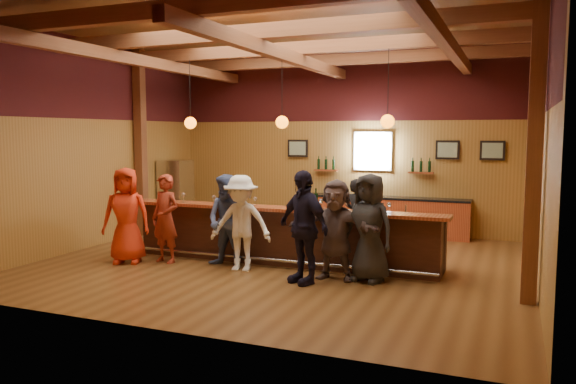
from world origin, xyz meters
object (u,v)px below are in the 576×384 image
object	(u,v)px
back_bar_cabinet	(386,216)
customer_white	(241,223)
ice_bucket	(301,201)
bar_counter	(286,235)
customer_orange	(126,215)
customer_redvest	(165,218)
bottle_a	(316,200)
customer_denim	(228,221)
stainless_fridge	(176,194)
customer_navy	(303,227)
bartender	(357,217)
customer_brown	(335,230)
customer_dark	(369,228)

from	to	relation	value
back_bar_cabinet	customer_white	world-z (taller)	customer_white
customer_white	ice_bucket	xyz separation A→B (m)	(0.89, 0.73, 0.37)
bar_counter	customer_orange	distance (m)	3.10
back_bar_cabinet	customer_orange	bearing A→B (deg)	-129.82
customer_redvest	bottle_a	bearing A→B (deg)	24.80
customer_redvest	customer_denim	world-z (taller)	customer_denim
stainless_fridge	customer_navy	size ratio (longest dim) A/B	0.95
ice_bucket	customer_denim	bearing A→B (deg)	-154.67
customer_orange	customer_navy	distance (m)	3.67
bartender	ice_bucket	size ratio (longest dim) A/B	5.91
bar_counter	stainless_fridge	bearing A→B (deg)	149.24
customer_denim	customer_navy	size ratio (longest dim) A/B	0.92
customer_white	ice_bucket	size ratio (longest dim) A/B	6.54
customer_orange	customer_brown	xyz separation A→B (m)	(4.11, 0.31, -0.06)
customer_orange	customer_denim	bearing A→B (deg)	-11.31
customer_brown	bartender	size ratio (longest dim) A/B	1.09
customer_white	customer_dark	distance (m)	2.34
customer_orange	bottle_a	world-z (taller)	customer_orange
customer_redvest	customer_navy	xyz separation A→B (m)	(2.99, -0.41, 0.09)
customer_orange	customer_dark	xyz separation A→B (m)	(4.66, 0.41, -0.01)
customer_navy	bartender	world-z (taller)	customer_navy
bar_counter	back_bar_cabinet	bearing A→B (deg)	71.66
back_bar_cabinet	customer_navy	size ratio (longest dim) A/B	2.11
bottle_a	bar_counter	bearing A→B (deg)	165.81
back_bar_cabinet	customer_orange	xyz separation A→B (m)	(-4.00, -4.80, 0.45)
customer_orange	customer_brown	size ratio (longest dim) A/B	1.07
customer_redvest	customer_brown	bearing A→B (deg)	9.83
customer_orange	customer_navy	bearing A→B (deg)	-24.56
back_bar_cabinet	bottle_a	world-z (taller)	bottle_a
customer_redvest	customer_navy	distance (m)	3.02
customer_brown	bartender	distance (m)	2.05
bar_counter	bottle_a	world-z (taller)	bottle_a
customer_white	ice_bucket	bearing A→B (deg)	30.51
bar_counter	bartender	bearing A→B (deg)	45.27
customer_navy	ice_bucket	xyz separation A→B (m)	(-0.45, 1.10, 0.30)
customer_white	customer_orange	bearing A→B (deg)	177.53
customer_denim	customer_dark	world-z (taller)	customer_dark
customer_white	bartender	size ratio (longest dim) A/B	1.11
customer_redvest	customer_dark	xyz separation A→B (m)	(3.98, 0.11, 0.06)
bar_counter	ice_bucket	world-z (taller)	ice_bucket
bar_counter	customer_white	size ratio (longest dim) A/B	3.61
ice_bucket	customer_orange	bearing A→B (deg)	-162.90
stainless_fridge	bottle_a	world-z (taller)	stainless_fridge
bartender	bar_counter	bearing A→B (deg)	65.82
customer_dark	back_bar_cabinet	bearing A→B (deg)	115.23
bar_counter	customer_redvest	bearing A→B (deg)	-156.63
customer_brown	customer_dark	distance (m)	0.57
customer_navy	ice_bucket	distance (m)	1.22
customer_navy	customer_white	bearing A→B (deg)	-166.87
bar_counter	customer_denim	bearing A→B (deg)	-135.30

